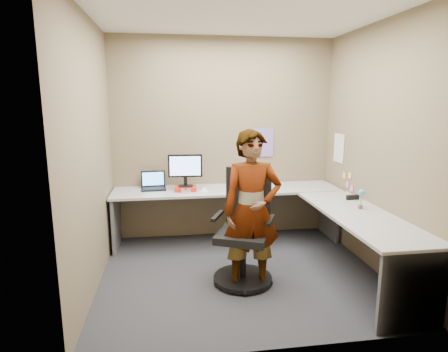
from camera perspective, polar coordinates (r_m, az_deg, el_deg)
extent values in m
plane|color=#28292E|center=(4.26, 2.54, -14.60)|extent=(3.00, 3.00, 0.00)
plane|color=brown|center=(5.14, -0.07, 5.62)|extent=(3.00, 0.00, 3.00)
plane|color=brown|center=(4.40, 22.29, 3.81)|extent=(0.00, 2.70, 2.70)
plane|color=brown|center=(3.87, -19.68, 3.06)|extent=(0.00, 2.70, 2.70)
plane|color=white|center=(3.92, 2.92, 23.66)|extent=(3.00, 3.00, 0.00)
cube|color=#ABABAB|center=(4.93, 0.47, -2.13)|extent=(2.96, 0.65, 0.03)
cube|color=#ABABAB|center=(4.10, 19.98, -5.64)|extent=(0.65, 1.91, 0.03)
cube|color=#59595B|center=(5.02, -16.12, -6.66)|extent=(0.04, 0.60, 0.70)
cube|color=#59595B|center=(5.43, 15.74, -5.28)|extent=(0.04, 0.60, 0.70)
cube|color=#59595B|center=(3.51, 26.85, -15.53)|extent=(0.60, 0.04, 0.70)
cube|color=red|center=(4.84, -5.85, -1.91)|extent=(0.28, 0.21, 0.05)
cube|color=black|center=(4.83, -5.86, -1.52)|extent=(0.19, 0.14, 0.01)
cube|color=black|center=(4.84, -5.89, -0.77)|extent=(0.05, 0.04, 0.11)
cube|color=black|center=(4.80, -5.93, 1.56)|extent=(0.44, 0.06, 0.29)
cube|color=#93B1FE|center=(4.78, -5.94, 1.52)|extent=(0.39, 0.03, 0.24)
cube|color=black|center=(4.96, -10.68, -1.95)|extent=(0.33, 0.25, 0.02)
cube|color=black|center=(5.05, -10.75, -0.40)|extent=(0.32, 0.08, 0.21)
cube|color=#5099FF|center=(5.05, -10.75, -0.40)|extent=(0.28, 0.06, 0.17)
cube|color=#B7B7BC|center=(4.73, -5.84, -2.29)|extent=(0.12, 0.08, 0.04)
sphere|color=red|center=(4.71, -5.84, -1.97)|extent=(0.04, 0.04, 0.04)
cone|color=white|center=(4.79, -3.04, -1.98)|extent=(0.10, 0.10, 0.06)
cube|color=black|center=(4.63, 19.00, -3.09)|extent=(0.15, 0.05, 0.05)
cylinder|color=brown|center=(4.28, 20.07, -4.45)|extent=(0.05, 0.05, 0.04)
cylinder|color=#338C3F|center=(4.25, 20.16, -3.28)|extent=(0.01, 0.01, 0.14)
sphere|color=#3FA3DF|center=(4.24, 20.22, -2.36)|extent=(0.07, 0.07, 0.07)
cube|color=#846BB7|center=(5.24, 5.93, 5.12)|extent=(0.30, 0.01, 0.40)
cube|color=white|center=(5.20, 17.11, 4.08)|extent=(0.01, 0.28, 0.38)
cube|color=#F2E059|center=(4.94, 18.63, 0.09)|extent=(0.01, 0.07, 0.07)
cube|color=pink|center=(5.01, 18.28, -1.26)|extent=(0.01, 0.07, 0.07)
cube|color=pink|center=(4.91, 18.88, -1.79)|extent=(0.01, 0.07, 0.07)
cube|color=#F2E059|center=(5.07, 17.85, 0.08)|extent=(0.01, 0.07, 0.07)
cylinder|color=black|center=(4.06, 2.86, -15.29)|extent=(0.61, 0.61, 0.04)
cylinder|color=black|center=(3.96, 2.90, -12.17)|extent=(0.07, 0.07, 0.44)
cube|color=black|center=(3.87, 2.93, -9.04)|extent=(0.67, 0.67, 0.08)
cube|color=black|center=(3.99, 3.75, -2.98)|extent=(0.46, 0.25, 0.60)
cube|color=black|center=(3.88, -1.02, -6.09)|extent=(0.17, 0.32, 0.03)
cube|color=black|center=(3.76, 7.07, -6.72)|extent=(0.17, 0.32, 0.03)
imported|color=#999399|center=(3.71, 4.28, -5.34)|extent=(0.59, 0.39, 1.60)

